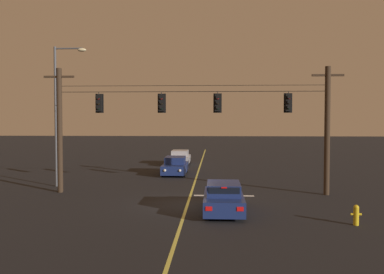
% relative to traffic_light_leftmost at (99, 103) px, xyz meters
% --- Properties ---
extents(ground_plane, '(180.00, 180.00, 0.00)m').
position_rel_traffic_light_leftmost_xyz_m(ground_plane, '(5.41, -3.14, -5.27)').
color(ground_plane, black).
extents(lane_centre_stripe, '(0.14, 60.00, 0.01)m').
position_rel_traffic_light_leftmost_xyz_m(lane_centre_stripe, '(5.41, 6.02, -5.27)').
color(lane_centre_stripe, '#D1C64C').
rests_on(lane_centre_stripe, ground).
extents(stop_bar_paint, '(3.40, 0.36, 0.01)m').
position_rel_traffic_light_leftmost_xyz_m(stop_bar_paint, '(7.31, -0.58, -5.27)').
color(stop_bar_paint, silver).
rests_on(stop_bar_paint, ground).
extents(signal_span_assembly, '(17.34, 0.32, 7.32)m').
position_rel_traffic_light_leftmost_xyz_m(signal_span_assembly, '(5.41, 0.02, -1.46)').
color(signal_span_assembly, '#38281C').
rests_on(signal_span_assembly, ground).
extents(traffic_light_leftmost, '(0.48, 0.41, 1.22)m').
position_rel_traffic_light_leftmost_xyz_m(traffic_light_leftmost, '(0.00, 0.00, 0.00)').
color(traffic_light_leftmost, black).
extents(traffic_light_left_inner, '(0.48, 0.41, 1.22)m').
position_rel_traffic_light_leftmost_xyz_m(traffic_light_left_inner, '(3.69, 0.00, 0.00)').
color(traffic_light_left_inner, black).
extents(traffic_light_centre, '(0.48, 0.41, 1.22)m').
position_rel_traffic_light_leftmost_xyz_m(traffic_light_centre, '(6.94, 0.00, 0.00)').
color(traffic_light_centre, black).
extents(traffic_light_right_inner, '(0.48, 0.41, 1.22)m').
position_rel_traffic_light_leftmost_xyz_m(traffic_light_right_inner, '(10.98, 0.00, 0.00)').
color(traffic_light_right_inner, black).
extents(car_waiting_near_lane, '(1.80, 4.33, 1.39)m').
position_rel_traffic_light_leftmost_xyz_m(car_waiting_near_lane, '(7.20, -4.78, -4.62)').
color(car_waiting_near_lane, navy).
rests_on(car_waiting_near_lane, ground).
extents(car_oncoming_lead, '(1.80, 4.42, 1.39)m').
position_rel_traffic_light_leftmost_xyz_m(car_oncoming_lead, '(3.66, 8.53, -4.62)').
color(car_oncoming_lead, navy).
rests_on(car_oncoming_lead, ground).
extents(car_oncoming_trailing, '(1.80, 4.42, 1.39)m').
position_rel_traffic_light_leftmost_xyz_m(car_oncoming_trailing, '(3.46, 15.47, -4.62)').
color(car_oncoming_trailing, '#A5A5AD').
rests_on(car_oncoming_trailing, ground).
extents(street_lamp_corner, '(2.11, 0.30, 8.96)m').
position_rel_traffic_light_leftmost_xyz_m(street_lamp_corner, '(-3.14, 2.16, 0.04)').
color(street_lamp_corner, '#4C4F54').
rests_on(street_lamp_corner, ground).
extents(fire_hydrant, '(0.44, 0.22, 0.84)m').
position_rel_traffic_light_leftmost_xyz_m(fire_hydrant, '(12.54, -6.93, -4.83)').
color(fire_hydrant, gold).
rests_on(fire_hydrant, ground).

